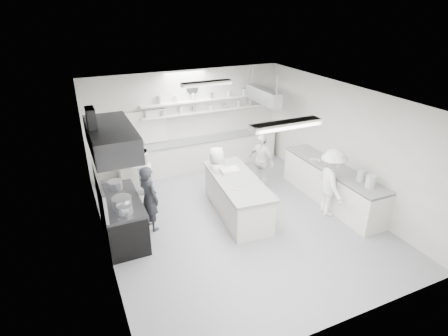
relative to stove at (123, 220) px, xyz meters
name	(u,v)px	position (x,y,z in m)	size (l,w,h in m)	color
floor	(236,220)	(2.60, -0.40, -0.46)	(6.00, 7.00, 0.02)	gray
ceiling	(239,97)	(2.60, -0.40, 2.56)	(6.00, 7.00, 0.02)	silver
wall_back	(187,120)	(2.60, 3.10, 1.05)	(6.00, 0.04, 3.00)	silver
wall_front	(343,252)	(2.60, -3.90, 1.05)	(6.00, 0.04, 3.00)	silver
wall_left	(99,189)	(-0.40, -0.40, 1.05)	(0.04, 7.00, 3.00)	silver
wall_right	(343,143)	(5.60, -0.40, 1.05)	(0.04, 7.00, 3.00)	silver
stove	(123,220)	(0.00, 0.00, 0.00)	(0.80, 1.80, 0.90)	black
exhaust_hood	(111,138)	(0.00, 0.00, 1.90)	(0.85, 2.00, 0.50)	#323237
back_counter	(200,154)	(2.90, 2.80, 0.01)	(5.00, 0.60, 0.92)	silver
shelf_lower	(209,111)	(3.30, 2.97, 1.30)	(4.20, 0.26, 0.04)	silver
shelf_upper	(209,99)	(3.30, 2.97, 1.65)	(4.20, 0.26, 0.04)	silver
pass_through_window	(145,128)	(1.30, 3.08, 1.00)	(1.30, 0.04, 1.00)	black
wall_clock	(192,89)	(2.80, 3.06, 2.00)	(0.32, 0.32, 0.05)	white
right_counter	(332,185)	(5.25, -0.60, 0.02)	(0.74, 3.30, 0.94)	silver
pot_rack	(263,96)	(4.60, 2.00, 1.85)	(0.30, 1.60, 0.40)	#AEB0B7
light_fixture_front	(286,124)	(2.60, -2.20, 2.49)	(1.30, 0.25, 0.10)	silver
light_fixture_rear	(206,83)	(2.60, 1.40, 2.49)	(1.30, 0.25, 0.10)	silver
prep_island	(237,197)	(2.74, -0.13, 0.00)	(0.91, 2.43, 0.90)	silver
stove_pot	(122,203)	(0.00, -0.35, 0.60)	(0.40, 0.40, 0.27)	#AEB0B7
cook_stove	(149,198)	(0.65, 0.10, 0.33)	(0.57, 0.37, 1.57)	#2B2D33
cook_back	(139,165)	(0.83, 1.94, 0.36)	(0.79, 0.61, 1.62)	white
cook_island_left	(217,175)	(2.54, 0.66, 0.30)	(0.73, 0.48, 1.50)	white
cook_island_right	(261,161)	(3.96, 0.87, 0.33)	(0.92, 0.38, 1.57)	white
cook_right	(331,183)	(4.79, -1.07, 0.40)	(1.10, 0.63, 1.71)	white
bowl_island_a	(218,171)	(2.49, 0.47, 0.48)	(0.28, 0.28, 0.07)	#AEB0B7
bowl_island_b	(237,189)	(2.52, -0.57, 0.48)	(0.22, 0.22, 0.07)	silver
bowl_right	(315,161)	(5.04, -0.08, 0.52)	(0.26, 0.26, 0.06)	silver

